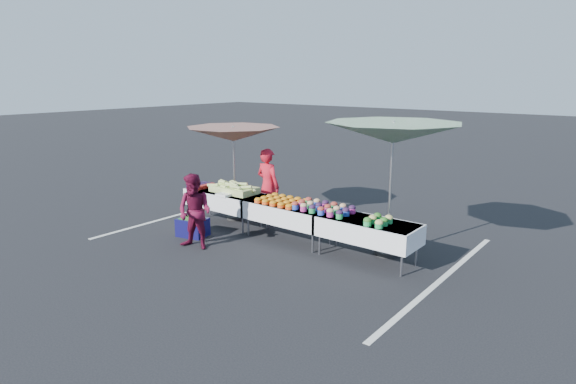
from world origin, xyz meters
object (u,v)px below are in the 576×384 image
Objects in this scene: table_center at (288,212)px; customer at (195,212)px; table_right at (367,229)px; vendor at (268,186)px; umbrella_left at (233,135)px; table_left at (225,199)px; storage_bin at (193,227)px; umbrella_right at (393,134)px.

table_center is 1.85m from customer.
table_right is at bearing 12.86° from customer.
umbrella_left is (-0.77, -0.29, 1.12)m from vendor.
storage_bin is at bearing -85.15° from table_left.
umbrella_right reaches higher than storage_bin.
umbrella_left is at bearing -178.70° from umbrella_right.
umbrella_right reaches higher than table_left.
customer is 3.95m from umbrella_right.
umbrella_right is (3.85, 0.09, 0.29)m from umbrella_left.
customer is 2.38m from umbrella_left.
table_left is 1.80m from table_center.
umbrella_right is 4.48m from storage_bin.
table_center is 2.63m from umbrella_right.
customer is 2.18× the size of storage_bin.
customer reaches higher than table_right.
umbrella_right is at bearing -179.37° from vendor.
table_center reaches higher than storage_bin.
table_right is at bearing 0.00° from table_left.
table_center is at bearing -12.01° from umbrella_left.
table_right is at bearing 0.00° from table_center.
table_center is 2.78× the size of storage_bin.
umbrella_right is (3.07, 1.97, 1.52)m from customer.
storage_bin is (-3.51, -1.03, -0.38)m from table_right.
customer reaches higher than table_center.
table_left is at bearing -78.68° from umbrella_left.
table_left reaches higher than storage_bin.
umbrella_left reaches higher than table_right.
umbrella_right is (1.97, 0.49, 1.67)m from table_center.
table_right reaches higher than storage_bin.
table_right is 1.28× the size of customer.
table_center is (1.80, 0.00, 0.00)m from table_left.
storage_bin is (0.17, -1.43, -1.77)m from umbrella_left.
table_left is at bearing -172.64° from umbrella_right.
table_right is 3.01m from vendor.
table_center is at bearing 0.00° from table_left.
customer is at bearing -147.35° from umbrella_right.
vendor is at bearing 58.07° from storage_bin.
umbrella_left is 0.99× the size of umbrella_right.
table_left is 2.78× the size of storage_bin.
table_left is 1.00× the size of table_right.
storage_bin is at bearing -157.63° from umbrella_right.
umbrella_left is at bearing 83.92° from storage_bin.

